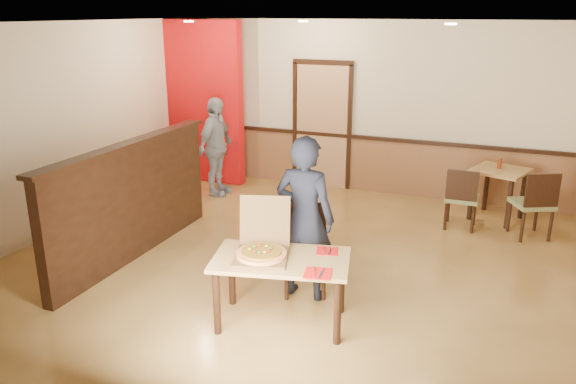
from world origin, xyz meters
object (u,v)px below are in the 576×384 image
main_table (281,268)px  side_table (499,181)px  side_chair_left (462,196)px  passerby (216,147)px  diner (305,218)px  diner_chair (305,244)px  pizza_box (262,250)px  side_chair_right (535,202)px  condiment (500,163)px

main_table → side_table: size_ratio=1.59×
side_chair_left → passerby: 3.93m
side_table → diner: bearing=-119.1°
main_table → diner_chair: (-0.03, 0.76, -0.06)m
main_table → side_table: (1.81, 3.85, -0.00)m
diner_chair → pizza_box: bearing=-120.8°
diner_chair → side_chair_left: diner_chair is taller
side_chair_left → passerby: bearing=-2.5°
side_chair_left → diner: diner is taller
side_chair_right → passerby: (-4.84, 0.12, 0.29)m
side_chair_right → pizza_box: (-2.47, -3.27, 0.24)m
main_table → pizza_box: size_ratio=2.02×
diner_chair → side_table: diner_chair is taller
pizza_box → diner: bearing=56.8°
condiment → diner: bearing=-118.7°
diner_chair → side_chair_left: 2.84m
side_table → pizza_box: size_ratio=1.27×
side_chair_left → diner: 2.97m
condiment → side_chair_left: bearing=-123.9°
side_chair_right → pizza_box: 4.11m
side_table → side_chair_left: bearing=-126.1°
main_table → pizza_box: pizza_box is taller
pizza_box → condiment: (1.97, 3.91, 0.08)m
main_table → passerby: bearing=114.0°
side_table → pizza_box: 4.37m
diner_chair → condiment: 3.62m
side_table → pizza_box: (-1.99, -3.89, 0.18)m
pizza_box → main_table: bearing=-5.1°
side_chair_left → pizza_box: 3.62m
main_table → passerby: size_ratio=0.88×
diner_chair → condiment: size_ratio=5.96×
diner → passerby: diner is taller
side_chair_right → side_table: size_ratio=1.05×
condiment → side_chair_right: bearing=-52.0°
side_chair_right → diner: size_ratio=0.54×
diner_chair → passerby: size_ratio=0.59×
main_table → diner: 0.68m
pizza_box → condiment: pizza_box is taller
main_table → diner_chair: 0.77m
main_table → side_chair_left: side_chair_left is taller
side_chair_right → diner_chair: bearing=20.4°
main_table → diner: size_ratio=0.81×
diner_chair → diner: 0.39m
diner → side_table: bearing=-117.4°
pizza_box → side_chair_left: bearing=47.7°
side_chair_right → passerby: 4.85m
diner → pizza_box: diner is taller
pizza_box → diner_chair: bearing=62.6°
passerby → pizza_box: (2.37, -3.39, -0.05)m
passerby → pizza_box: passerby is taller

